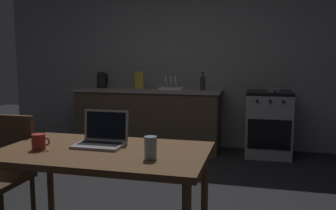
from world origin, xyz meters
TOP-DOWN VIEW (x-y plane):
  - ground_plane at (0.00, 0.00)m, footprint 12.00×12.00m
  - back_wall at (0.30, 2.50)m, footprint 6.40×0.10m
  - kitchen_counter at (-0.46, 2.15)m, footprint 2.16×0.64m
  - stove_oven at (1.26, 2.15)m, footprint 0.60×0.62m
  - dining_table at (0.15, -0.77)m, footprint 1.34×0.78m
  - chair at (-0.70, -0.66)m, footprint 0.40×0.40m
  - laptop at (0.09, -0.67)m, footprint 0.32×0.24m
  - electric_kettle at (-1.19, 2.15)m, footprint 0.18×0.16m
  - bottle at (0.35, 2.10)m, footprint 0.08×0.08m
  - frying_pan at (1.32, 2.12)m, footprint 0.22×0.39m
  - coffee_mug at (-0.25, -0.87)m, footprint 0.12×0.09m
  - drinking_glass at (0.50, -0.90)m, footprint 0.07×0.07m
  - cereal_box at (-0.60, 2.17)m, footprint 0.13×0.05m
  - dish_rack at (-0.10, 2.15)m, footprint 0.34×0.26m

SIDE VIEW (x-z plane):
  - ground_plane at x=0.00m, z-range 0.00..0.00m
  - stove_oven at x=1.26m, z-range 0.00..0.89m
  - kitchen_counter at x=-0.46m, z-range 0.00..0.89m
  - chair at x=-0.70m, z-range 0.07..0.98m
  - dining_table at x=0.15m, z-range 0.30..1.04m
  - laptop at x=0.09m, z-range 0.68..0.90m
  - coffee_mug at x=-0.25m, z-range 0.74..0.85m
  - drinking_glass at x=0.50m, z-range 0.74..0.88m
  - frying_pan at x=1.32m, z-range 0.89..0.93m
  - dish_rack at x=-0.10m, z-range 0.83..1.04m
  - electric_kettle at x=-1.19m, z-range 0.88..1.12m
  - bottle at x=0.35m, z-range 0.88..1.13m
  - cereal_box at x=-0.60m, z-range 0.89..1.14m
  - back_wall at x=0.30m, z-range 0.00..2.77m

